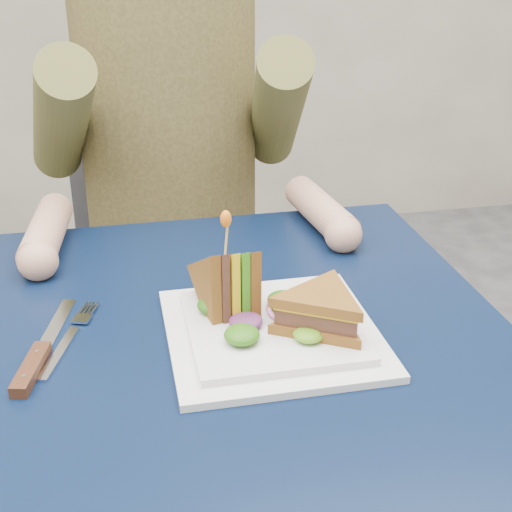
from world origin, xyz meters
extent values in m
cube|color=black|center=(0.00, 0.00, 0.71)|extent=(0.75, 0.75, 0.03)
cylinder|color=#595B5E|center=(-0.32, 0.32, 0.35)|extent=(0.04, 0.04, 0.70)
cylinder|color=#595B5E|center=(0.32, 0.32, 0.35)|extent=(0.04, 0.04, 0.70)
cube|color=#47474C|center=(0.00, 0.61, 0.45)|extent=(0.42, 0.40, 0.04)
cube|color=#47474C|center=(0.00, 0.79, 0.70)|extent=(0.42, 0.03, 0.46)
cylinder|color=#47474C|center=(-0.18, 0.44, 0.21)|extent=(0.02, 0.02, 0.43)
cylinder|color=#47474C|center=(0.18, 0.44, 0.21)|extent=(0.02, 0.02, 0.43)
cylinder|color=#47474C|center=(-0.18, 0.78, 0.21)|extent=(0.02, 0.02, 0.43)
cylinder|color=#47474C|center=(0.18, 0.78, 0.21)|extent=(0.02, 0.02, 0.43)
cylinder|color=#4C4322|center=(0.00, 0.59, 0.87)|extent=(0.34, 0.34, 0.52)
cylinder|color=brown|center=(-0.20, 0.50, 0.89)|extent=(0.15, 0.39, 0.31)
cylinder|color=tan|center=(-0.23, 0.30, 0.76)|extent=(0.08, 0.20, 0.06)
sphere|color=tan|center=(-0.23, 0.20, 0.76)|extent=(0.06, 0.06, 0.06)
cylinder|color=brown|center=(0.20, 0.50, 0.89)|extent=(0.15, 0.39, 0.31)
cylinder|color=tan|center=(0.23, 0.30, 0.76)|extent=(0.08, 0.20, 0.06)
sphere|color=tan|center=(0.23, 0.20, 0.76)|extent=(0.06, 0.06, 0.06)
cube|color=white|center=(0.06, -0.03, 0.73)|extent=(0.26, 0.26, 0.01)
cube|color=white|center=(0.06, -0.03, 0.74)|extent=(0.21, 0.21, 0.01)
cube|color=silver|center=(-0.20, -0.01, 0.73)|extent=(0.05, 0.11, 0.00)
cube|color=silver|center=(-0.17, 0.06, 0.73)|extent=(0.03, 0.03, 0.00)
cube|color=silver|center=(-0.17, 0.09, 0.73)|extent=(0.01, 0.03, 0.00)
cube|color=silver|center=(-0.16, 0.09, 0.73)|extent=(0.01, 0.03, 0.00)
cube|color=silver|center=(-0.16, 0.08, 0.73)|extent=(0.01, 0.03, 0.00)
cube|color=silver|center=(-0.15, 0.08, 0.73)|extent=(0.01, 0.03, 0.00)
cube|color=silver|center=(-0.20, 0.05, 0.73)|extent=(0.05, 0.14, 0.00)
cube|color=black|center=(-0.23, -0.05, 0.74)|extent=(0.04, 0.10, 0.01)
cylinder|color=silver|center=(-0.22, -0.03, 0.74)|extent=(0.01, 0.01, 0.00)
cylinder|color=silver|center=(-0.23, -0.07, 0.74)|extent=(0.01, 0.01, 0.00)
cylinder|color=tan|center=(0.02, 0.02, 0.85)|extent=(0.01, 0.01, 0.06)
ellipsoid|color=orange|center=(0.02, 0.02, 0.88)|extent=(0.01, 0.01, 0.02)
torus|color=#9E4C7A|center=(0.08, -0.02, 0.77)|extent=(0.04, 0.04, 0.02)
camera|label=1|loc=(-0.11, -0.77, 1.21)|focal=50.00mm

